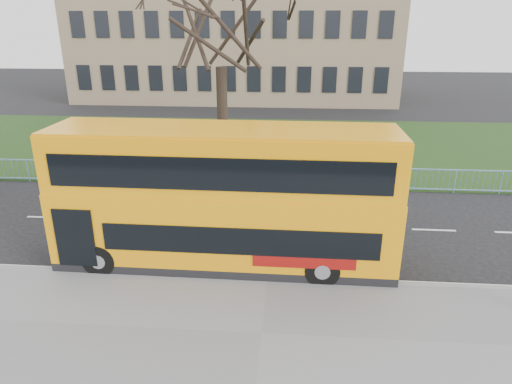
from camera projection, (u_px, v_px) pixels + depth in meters
The scene contains 7 objects.
ground at pixel (270, 256), 15.10m from camera, with size 120.00×120.00×0.00m, color black.
kerb at pixel (267, 279), 13.63m from camera, with size 80.00×0.20×0.14m, color gray.
grass_verge at pixel (281, 145), 28.42m from camera, with size 80.00×15.40×0.08m, color #1C3915.
guard_railing at pixel (277, 177), 21.06m from camera, with size 40.00×0.12×1.10m, color #77AED4, non-canonical shape.
bare_tree at pixel (221, 46), 22.49m from camera, with size 8.46×8.46×12.08m, color black, non-canonical shape.
civic_building at pixel (238, 24), 45.64m from camera, with size 30.00×15.00×14.00m, color #8A6F57.
yellow_bus at pixel (224, 195), 13.90m from camera, with size 10.40×2.61×4.34m.
Camera 1 is at (0.59, -13.37, 7.32)m, focal length 32.00 mm.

